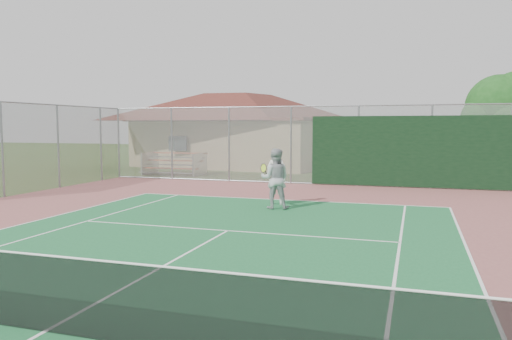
{
  "coord_description": "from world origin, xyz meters",
  "views": [
    {
      "loc": [
        4.4,
        -4.99,
        2.6
      ],
      "look_at": [
        -0.32,
        9.7,
        1.25
      ],
      "focal_mm": 35.0,
      "sensor_mm": 36.0,
      "label": 1
    }
  ],
  "objects": [
    {
      "name": "player_white_front",
      "position": [
        0.03,
        10.82,
        0.93
      ],
      "size": [
        0.88,
        0.69,
        1.86
      ],
      "rotation": [
        0.0,
        0.0,
        3.04
      ],
      "color": "silver",
      "rests_on": "ground"
    },
    {
      "name": "clubhouse",
      "position": [
        -6.86,
        26.22,
        2.85
      ],
      "size": [
        14.12,
        10.44,
        5.62
      ],
      "rotation": [
        0.0,
        0.0,
        -0.14
      ],
      "color": "tan",
      "rests_on": "ground"
    },
    {
      "name": "player_grey_back",
      "position": [
        0.21,
        10.0,
        0.95
      ],
      "size": [
        1.03,
        0.86,
        1.89
      ],
      "rotation": [
        0.0,
        0.0,
        3.32
      ],
      "color": "#A8AAAD",
      "rests_on": "ground"
    },
    {
      "name": "tennis_net",
      "position": [
        0.0,
        0.0,
        0.51
      ],
      "size": [
        11.85,
        0.08,
        1.1
      ],
      "color": "gray",
      "rests_on": "ground"
    },
    {
      "name": "back_fence",
      "position": [
        2.11,
        16.98,
        1.67
      ],
      "size": [
        20.08,
        0.11,
        3.53
      ],
      "color": "gray",
      "rests_on": "ground"
    },
    {
      "name": "bleachers",
      "position": [
        -8.09,
        19.34,
        0.63
      ],
      "size": [
        3.25,
        2.02,
        1.19
      ],
      "rotation": [
        0.0,
        0.0,
        0.03
      ],
      "color": "#B24C29",
      "rests_on": "ground"
    },
    {
      "name": "side_fence_left",
      "position": [
        -10.0,
        12.5,
        1.75
      ],
      "size": [
        0.08,
        9.0,
        3.5
      ],
      "color": "gray",
      "rests_on": "ground"
    },
    {
      "name": "ground",
      "position": [
        0.0,
        0.0,
        0.0
      ],
      "size": [
        120.0,
        120.0,
        0.0
      ],
      "primitive_type": "plane",
      "color": "#2E4C19",
      "rests_on": "ground"
    },
    {
      "name": "court_surface",
      "position": [
        0.0,
        0.0,
        0.01
      ],
      "size": [
        20.0,
        34.0,
        0.02
      ],
      "color": "#9F5C57",
      "rests_on": "ground"
    },
    {
      "name": "tree",
      "position": [
        8.23,
        21.36,
        3.4
      ],
      "size": [
        3.71,
        3.51,
        5.17
      ],
      "color": "#321C12",
      "rests_on": "ground"
    }
  ]
}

